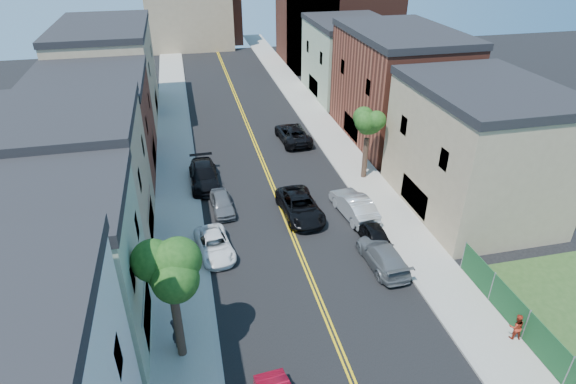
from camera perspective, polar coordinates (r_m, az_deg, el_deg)
sidewalk_left at (r=47.47m, az=-13.64°, el=5.30°), size 3.20×100.00×0.15m
sidewalk_right at (r=49.55m, az=4.96°, el=7.12°), size 3.20×100.00×0.15m
curb_left at (r=47.45m, az=-11.53°, el=5.54°), size 0.30×100.00×0.15m
curb_right at (r=49.08m, az=3.00°, el=6.96°), size 0.30×100.00×0.15m
bldg_left_palegrn at (r=25.66m, az=-27.68°, el=-9.72°), size 9.00×8.00×8.50m
bldg_left_tan_near at (r=32.89m, az=-24.72°, el=0.45°), size 9.00×10.00×9.00m
bldg_left_brick at (r=42.93m, az=-22.35°, el=6.92°), size 9.00×12.00×8.00m
bldg_left_tan_far at (r=55.87m, az=-20.80°, el=13.06°), size 9.00×16.00×9.50m
bldg_right_tan at (r=37.20m, az=21.79°, el=4.44°), size 9.00×12.00×9.00m
bldg_right_brick at (r=48.31m, az=13.03°, el=12.09°), size 9.00×14.00×10.00m
bldg_right_palegrn at (r=60.92m, az=7.37°, el=15.49°), size 9.00×12.00×8.50m
church at (r=75.03m, az=5.27°, el=20.64°), size 16.20×14.20×22.60m
backdrop_left at (r=86.48m, az=-11.91°, el=20.56°), size 14.00×8.00×12.00m
backdrop_center at (r=90.78m, az=-9.27°, el=20.57°), size 10.00×8.00×10.00m
fence_right at (r=27.32m, az=28.73°, el=-16.18°), size 0.04×15.00×1.90m
tree_left_mid at (r=21.56m, az=-14.43°, el=-6.92°), size 5.20×5.20×9.29m
tree_right_far at (r=38.77m, az=9.78°, el=9.22°), size 4.40×4.40×8.03m
white_pickup at (r=31.66m, az=-8.86°, el=-6.36°), size 2.68×4.80×1.27m
grey_car_left at (r=35.98m, az=-7.97°, el=-1.35°), size 1.79×4.03×1.35m
black_car_left at (r=39.86m, az=-10.14°, el=1.99°), size 2.37×5.70×1.65m
grey_car_right at (r=30.83m, az=11.37°, el=-7.53°), size 2.26×5.12×1.46m
black_car_right at (r=32.99m, az=10.12°, el=-4.72°), size 1.64×4.02×1.36m
silver_car_right at (r=35.37m, az=7.97°, el=-1.62°), size 2.42×5.35×1.70m
dark_car_right_far at (r=47.32m, az=0.59°, el=7.08°), size 3.00×5.98×1.62m
black_suv_lane at (r=35.03m, az=1.48°, el=-1.75°), size 2.94×5.83×1.58m
pedestrian_left at (r=25.68m, az=-13.41°, el=-16.18°), size 0.45×0.65×1.72m
pedestrian_right at (r=28.04m, az=25.86°, el=-14.44°), size 0.87×0.75×1.55m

